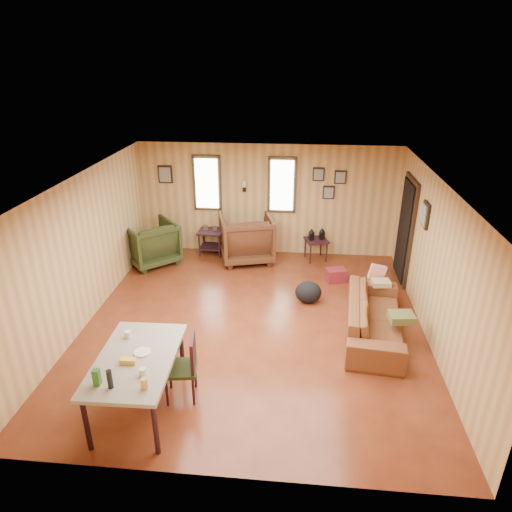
{
  "coord_description": "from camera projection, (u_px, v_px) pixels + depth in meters",
  "views": [
    {
      "loc": [
        0.66,
        -6.4,
        4.12
      ],
      "look_at": [
        0.0,
        0.4,
        1.05
      ],
      "focal_mm": 32.0,
      "sensor_mm": 36.0,
      "label": 1
    }
  ],
  "objects": [
    {
      "name": "room",
      "position": [
        266.0,
        251.0,
        7.29
      ],
      "size": [
        5.54,
        6.04,
        2.44
      ],
      "color": "brown",
      "rests_on": "ground"
    },
    {
      "name": "sofa",
      "position": [
        375.0,
        311.0,
        7.12
      ],
      "size": [
        0.85,
        2.18,
        0.83
      ],
      "primitive_type": "imported",
      "rotation": [
        0.0,
        0.0,
        1.46
      ],
      "color": "brown",
      "rests_on": "ground"
    },
    {
      "name": "recliner_brown",
      "position": [
        246.0,
        236.0,
        9.65
      ],
      "size": [
        1.29,
        1.24,
        1.1
      ],
      "primitive_type": "imported",
      "rotation": [
        0.0,
        0.0,
        3.41
      ],
      "color": "#512C18",
      "rests_on": "ground"
    },
    {
      "name": "recliner_green",
      "position": [
        151.0,
        241.0,
        9.53
      ],
      "size": [
        1.32,
        1.32,
        0.99
      ],
      "primitive_type": "imported",
      "rotation": [
        0.0,
        0.0,
        -2.41
      ],
      "color": "#2D3719",
      "rests_on": "ground"
    },
    {
      "name": "end_table",
      "position": [
        211.0,
        238.0,
        10.01
      ],
      "size": [
        0.56,
        0.51,
        0.67
      ],
      "rotation": [
        0.0,
        0.0,
        -0.06
      ],
      "color": "black",
      "rests_on": "ground"
    },
    {
      "name": "side_table",
      "position": [
        316.0,
        238.0,
        9.69
      ],
      "size": [
        0.56,
        0.56,
        0.72
      ],
      "rotation": [
        0.0,
        0.0,
        0.31
      ],
      "color": "black",
      "rests_on": "ground"
    },
    {
      "name": "cooler",
      "position": [
        336.0,
        275.0,
        8.89
      ],
      "size": [
        0.42,
        0.35,
        0.26
      ],
      "rotation": [
        0.0,
        0.0,
        0.25
      ],
      "color": "maroon",
      "rests_on": "ground"
    },
    {
      "name": "backpack",
      "position": [
        308.0,
        292.0,
        8.12
      ],
      "size": [
        0.56,
        0.49,
        0.41
      ],
      "rotation": [
        0.0,
        0.0,
        -0.36
      ],
      "color": "black",
      "rests_on": "ground"
    },
    {
      "name": "sofa_pillows",
      "position": [
        389.0,
        296.0,
        7.4
      ],
      "size": [
        0.54,
        1.58,
        0.32
      ],
      "rotation": [
        0.0,
        0.0,
        0.12
      ],
      "color": "brown",
      "rests_on": "sofa"
    },
    {
      "name": "dining_table",
      "position": [
        136.0,
        363.0,
        5.45
      ],
      "size": [
        0.96,
        1.56,
        1.01
      ],
      "rotation": [
        0.0,
        0.0,
        0.03
      ],
      "color": "gray",
      "rests_on": "ground"
    },
    {
      "name": "dining_chair",
      "position": [
        185.0,
        364.0,
        5.77
      ],
      "size": [
        0.47,
        0.47,
        0.91
      ],
      "rotation": [
        0.0,
        0.0,
        0.14
      ],
      "color": "#2D3719",
      "rests_on": "ground"
    }
  ]
}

